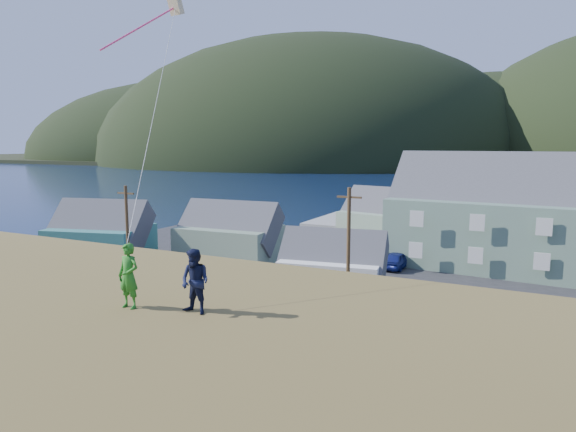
# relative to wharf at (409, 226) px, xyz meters

# --- Properties ---
(ground) EXTENTS (900.00, 900.00, 0.00)m
(ground) POSITION_rel_wharf_xyz_m (6.00, -40.00, -0.45)
(ground) COLOR #0A1638
(ground) RESTS_ON ground
(grass_strip) EXTENTS (110.00, 8.00, 0.10)m
(grass_strip) POSITION_rel_wharf_xyz_m (6.00, -42.00, -0.40)
(grass_strip) COLOR #4C3D19
(grass_strip) RESTS_ON ground
(waterfront_lot) EXTENTS (72.00, 36.00, 0.12)m
(waterfront_lot) POSITION_rel_wharf_xyz_m (6.00, -23.00, -0.39)
(waterfront_lot) COLOR #28282B
(waterfront_lot) RESTS_ON ground
(wharf) EXTENTS (26.00, 14.00, 0.90)m
(wharf) POSITION_rel_wharf_xyz_m (0.00, 0.00, 0.00)
(wharf) COLOR gray
(wharf) RESTS_ON ground
(far_shore) EXTENTS (900.00, 320.00, 2.00)m
(far_shore) POSITION_rel_wharf_xyz_m (6.00, 290.00, 0.55)
(far_shore) COLOR black
(far_shore) RESTS_ON ground
(shed_teal) EXTENTS (10.54, 8.54, 7.32)m
(shed_teal) POSITION_rel_wharf_xyz_m (-22.64, -32.25, 2.27)
(shed_teal) COLOR #2F6F6F
(shed_teal) RESTS_ON waterfront_lot
(shed_palegreen_near) EXTENTS (10.11, 6.69, 7.12)m
(shed_palegreen_near) POSITION_rel_wharf_xyz_m (-11.40, -26.67, 2.23)
(shed_palegreen_near) COLOR gray
(shed_palegreen_near) RESTS_ON waterfront_lot
(shed_white) EXTENTS (8.44, 6.24, 6.18)m
(shed_white) POSITION_rel_wharf_xyz_m (2.13, -33.49, 1.93)
(shed_white) COLOR white
(shed_white) RESTS_ON waterfront_lot
(shed_palegreen_far) EXTENTS (12.84, 9.02, 7.87)m
(shed_palegreen_far) POSITION_rel_wharf_xyz_m (0.77, -11.40, 2.55)
(shed_palegreen_far) COLOR gray
(shed_palegreen_far) RESTS_ON waterfront_lot
(utility_poles) EXTENTS (32.69, 0.24, 9.89)m
(utility_poles) POSITION_rel_wharf_xyz_m (4.85, -38.50, 4.14)
(utility_poles) COLOR #47331E
(utility_poles) RESTS_ON waterfront_lot
(parked_cars) EXTENTS (24.13, 13.30, 1.55)m
(parked_cars) POSITION_rel_wharf_xyz_m (-2.32, -19.05, 0.41)
(parked_cars) COLOR #B4B4B4
(parked_cars) RESTS_ON waterfront_lot
(kite_flyer_green) EXTENTS (0.62, 0.41, 1.69)m
(kite_flyer_green) POSITION_rel_wharf_xyz_m (6.32, -58.60, 7.60)
(kite_flyer_green) COLOR #267921
(kite_flyer_green) RESTS_ON hillside
(kite_flyer_navy) EXTENTS (0.83, 0.67, 1.63)m
(kite_flyer_navy) POSITION_rel_wharf_xyz_m (8.12, -58.20, 7.57)
(kite_flyer_navy) COLOR #141937
(kite_flyer_navy) RESTS_ON hillside
(kite_rig) EXTENTS (2.01, 3.10, 9.74)m
(kite_rig) POSITION_rel_wharf_xyz_m (3.52, -53.15, 15.55)
(kite_rig) COLOR beige
(kite_rig) RESTS_ON ground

